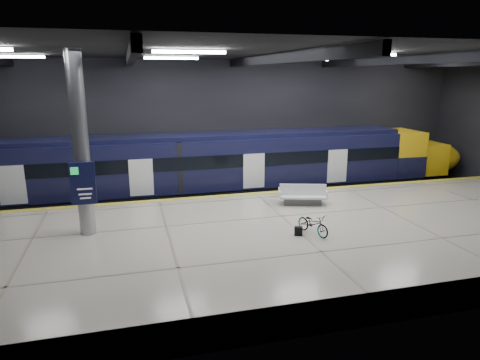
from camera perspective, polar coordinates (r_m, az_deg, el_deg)
name	(u,v)px	position (r m, az deg, el deg)	size (l,w,h in m)	color
ground	(274,232)	(20.07, 4.50, -6.89)	(30.00, 30.00, 0.00)	black
room_shell	(276,107)	(18.82, 4.82, 9.62)	(30.10, 16.10, 8.05)	black
platform	(294,240)	(17.70, 7.23, -7.97)	(30.00, 11.00, 1.10)	#B9AE9D
safety_strip	(256,193)	(22.20, 2.21, -1.80)	(30.00, 0.40, 0.01)	gold
rails	(243,198)	(25.03, 0.34, -2.42)	(30.00, 1.52, 0.16)	gray
train	(226,166)	(24.31, -1.81, 1.90)	(29.40, 2.84, 3.79)	black
bench	(303,197)	(20.49, 8.33, -2.29)	(2.43, 1.55, 1.00)	#595B60
bicycle	(313,224)	(16.79, 9.72, -5.76)	(0.55, 1.58, 0.83)	#99999E
pannier_bag	(298,231)	(16.64, 7.80, -6.75)	(0.30, 0.18, 0.35)	black
info_column	(81,148)	(16.94, -20.45, 4.03)	(0.90, 0.78, 6.90)	#9EA0A5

